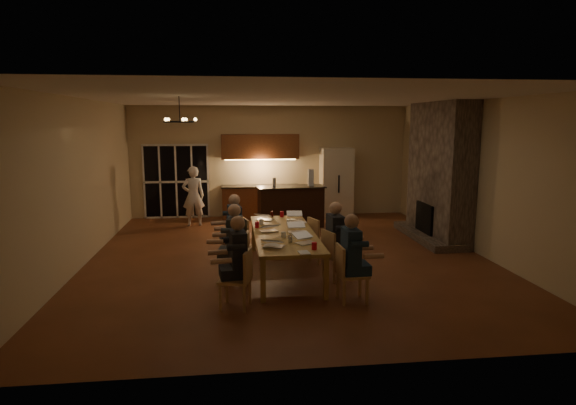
# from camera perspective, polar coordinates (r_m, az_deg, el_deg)

# --- Properties ---
(floor) EXTENTS (9.00, 9.00, 0.00)m
(floor) POSITION_cam_1_polar(r_m,az_deg,el_deg) (9.93, 0.04, -6.51)
(floor) COLOR brown
(floor) RESTS_ON ground
(back_wall) EXTENTS (8.00, 0.04, 3.20)m
(back_wall) POSITION_cam_1_polar(r_m,az_deg,el_deg) (14.09, -2.15, 4.88)
(back_wall) COLOR #CBB48F
(back_wall) RESTS_ON ground
(left_wall) EXTENTS (0.04, 9.00, 3.20)m
(left_wall) POSITION_cam_1_polar(r_m,az_deg,el_deg) (9.97, -23.57, 2.14)
(left_wall) COLOR #CBB48F
(left_wall) RESTS_ON ground
(right_wall) EXTENTS (0.04, 9.00, 3.20)m
(right_wall) POSITION_cam_1_polar(r_m,az_deg,el_deg) (10.85, 21.66, 2.80)
(right_wall) COLOR #CBB48F
(right_wall) RESTS_ON ground
(ceiling) EXTENTS (8.00, 9.00, 0.04)m
(ceiling) POSITION_cam_1_polar(r_m,az_deg,el_deg) (9.56, 0.04, 12.38)
(ceiling) COLOR white
(ceiling) RESTS_ON back_wall
(french_doors) EXTENTS (1.86, 0.08, 2.10)m
(french_doors) POSITION_cam_1_polar(r_m,az_deg,el_deg) (14.14, -13.10, 2.41)
(french_doors) COLOR black
(french_doors) RESTS_ON ground
(fireplace) EXTENTS (0.58, 2.50, 3.20)m
(fireplace) POSITION_cam_1_polar(r_m,az_deg,el_deg) (11.78, 17.53, 3.51)
(fireplace) COLOR #6C6055
(fireplace) RESTS_ON ground
(kitchenette) EXTENTS (2.24, 0.68, 2.40)m
(kitchenette) POSITION_cam_1_polar(r_m,az_deg,el_deg) (13.79, -3.27, 3.10)
(kitchenette) COLOR brown
(kitchenette) RESTS_ON ground
(refrigerator) EXTENTS (0.90, 0.68, 2.00)m
(refrigerator) POSITION_cam_1_polar(r_m,az_deg,el_deg) (14.07, 5.73, 2.37)
(refrigerator) COLOR beige
(refrigerator) RESTS_ON ground
(dining_table) EXTENTS (1.10, 3.13, 0.75)m
(dining_table) POSITION_cam_1_polar(r_m,az_deg,el_deg) (8.93, -0.47, -5.88)
(dining_table) COLOR tan
(dining_table) RESTS_ON ground
(bar_island) EXTENTS (1.83, 0.84, 1.08)m
(bar_island) POSITION_cam_1_polar(r_m,az_deg,el_deg) (12.67, 0.32, -0.48)
(bar_island) COLOR black
(bar_island) RESTS_ON ground
(chair_left_near) EXTENTS (0.54, 0.54, 0.89)m
(chair_left_near) POSITION_cam_1_polar(r_m,az_deg,el_deg) (7.27, -6.30, -8.99)
(chair_left_near) COLOR tan
(chair_left_near) RESTS_ON ground
(chair_left_mid) EXTENTS (0.49, 0.49, 0.89)m
(chair_left_mid) POSITION_cam_1_polar(r_m,az_deg,el_deg) (8.32, -6.22, -6.60)
(chair_left_mid) COLOR tan
(chair_left_mid) RESTS_ON ground
(chair_left_far) EXTENTS (0.53, 0.53, 0.89)m
(chair_left_far) POSITION_cam_1_polar(r_m,az_deg,el_deg) (9.45, -6.24, -4.62)
(chair_left_far) COLOR tan
(chair_left_far) RESTS_ON ground
(chair_right_near) EXTENTS (0.46, 0.46, 0.89)m
(chair_right_near) POSITION_cam_1_polar(r_m,az_deg,el_deg) (7.54, 7.65, -8.34)
(chair_right_near) COLOR tan
(chair_right_near) RESTS_ON ground
(chair_right_mid) EXTENTS (0.56, 0.56, 0.89)m
(chair_right_mid) POSITION_cam_1_polar(r_m,az_deg,el_deg) (8.52, 5.94, -6.19)
(chair_right_mid) COLOR tan
(chair_right_mid) RESTS_ON ground
(chair_right_far) EXTENTS (0.56, 0.56, 0.89)m
(chair_right_far) POSITION_cam_1_polar(r_m,az_deg,el_deg) (9.55, 4.07, -4.44)
(chair_right_far) COLOR tan
(chair_right_far) RESTS_ON ground
(person_left_near) EXTENTS (0.67, 0.67, 1.38)m
(person_left_near) POSITION_cam_1_polar(r_m,az_deg,el_deg) (7.28, -5.91, -6.93)
(person_left_near) COLOR #22252C
(person_left_near) RESTS_ON ground
(person_right_near) EXTENTS (0.62, 0.62, 1.38)m
(person_right_near) POSITION_cam_1_polar(r_m,az_deg,el_deg) (7.45, 7.45, -6.58)
(person_right_near) COLOR #1C3147
(person_right_near) RESTS_ON ground
(person_left_mid) EXTENTS (0.69, 0.69, 1.38)m
(person_left_mid) POSITION_cam_1_polar(r_m,az_deg,el_deg) (8.31, -6.31, -4.86)
(person_left_mid) COLOR #3E464A
(person_left_mid) RESTS_ON ground
(person_right_mid) EXTENTS (0.65, 0.65, 1.38)m
(person_right_mid) POSITION_cam_1_polar(r_m,az_deg,el_deg) (8.49, 5.59, -4.54)
(person_right_mid) COLOR #22252C
(person_right_mid) RESTS_ON ground
(person_left_far) EXTENTS (0.69, 0.69, 1.38)m
(person_left_far) POSITION_cam_1_polar(r_m,az_deg,el_deg) (9.39, -6.31, -3.18)
(person_left_far) COLOR #1C3147
(person_left_far) RESTS_ON ground
(standing_person) EXTENTS (0.63, 0.46, 1.60)m
(standing_person) POSITION_cam_1_polar(r_m,az_deg,el_deg) (13.01, -11.15, 0.76)
(standing_person) COLOR white
(standing_person) RESTS_ON ground
(chandelier) EXTENTS (0.58, 0.58, 0.03)m
(chandelier) POSITION_cam_1_polar(r_m,az_deg,el_deg) (8.98, -12.70, 9.33)
(chandelier) COLOR black
(chandelier) RESTS_ON ceiling
(laptop_a) EXTENTS (0.40, 0.38, 0.23)m
(laptop_a) POSITION_cam_1_polar(r_m,az_deg,el_deg) (7.80, -1.67, -4.46)
(laptop_a) COLOR silver
(laptop_a) RESTS_ON dining_table
(laptop_b) EXTENTS (0.41, 0.40, 0.23)m
(laptop_b) POSITION_cam_1_polar(r_m,az_deg,el_deg) (8.01, 2.15, -4.08)
(laptop_b) COLOR silver
(laptop_b) RESTS_ON dining_table
(laptop_c) EXTENTS (0.38, 0.35, 0.23)m
(laptop_c) POSITION_cam_1_polar(r_m,az_deg,el_deg) (8.88, -2.33, -2.72)
(laptop_c) COLOR silver
(laptop_c) RESTS_ON dining_table
(laptop_d) EXTENTS (0.33, 0.29, 0.23)m
(laptop_d) POSITION_cam_1_polar(r_m,az_deg,el_deg) (8.79, 1.07, -2.85)
(laptop_d) COLOR silver
(laptop_d) RESTS_ON dining_table
(laptop_e) EXTENTS (0.41, 0.39, 0.23)m
(laptop_e) POSITION_cam_1_polar(r_m,az_deg,el_deg) (9.91, -2.75, -1.43)
(laptop_e) COLOR silver
(laptop_e) RESTS_ON dining_table
(laptop_f) EXTENTS (0.34, 0.31, 0.23)m
(laptop_f) POSITION_cam_1_polar(r_m,az_deg,el_deg) (9.86, 0.80, -1.47)
(laptop_f) COLOR silver
(laptop_f) RESTS_ON dining_table
(mug_front) EXTENTS (0.08, 0.08, 0.10)m
(mug_front) POSITION_cam_1_polar(r_m,az_deg,el_deg) (8.42, -0.54, -3.84)
(mug_front) COLOR white
(mug_front) RESTS_ON dining_table
(mug_mid) EXTENTS (0.08, 0.08, 0.10)m
(mug_mid) POSITION_cam_1_polar(r_m,az_deg,el_deg) (9.42, 0.09, -2.38)
(mug_mid) COLOR white
(mug_mid) RESTS_ON dining_table
(mug_back) EXTENTS (0.09, 0.09, 0.10)m
(mug_back) POSITION_cam_1_polar(r_m,az_deg,el_deg) (9.51, -3.18, -2.29)
(mug_back) COLOR white
(mug_back) RESTS_ON dining_table
(redcup_near) EXTENTS (0.08, 0.08, 0.12)m
(redcup_near) POSITION_cam_1_polar(r_m,az_deg,el_deg) (7.64, 3.13, -5.17)
(redcup_near) COLOR red
(redcup_near) RESTS_ON dining_table
(redcup_mid) EXTENTS (0.08, 0.08, 0.12)m
(redcup_mid) POSITION_cam_1_polar(r_m,az_deg,el_deg) (9.19, -3.70, -2.65)
(redcup_mid) COLOR red
(redcup_mid) RESTS_ON dining_table
(redcup_far) EXTENTS (0.08, 0.08, 0.12)m
(redcup_far) POSITION_cam_1_polar(r_m,az_deg,el_deg) (10.21, -0.73, -1.39)
(redcup_far) COLOR red
(redcup_far) RESTS_ON dining_table
(can_silver) EXTENTS (0.07, 0.07, 0.12)m
(can_silver) POSITION_cam_1_polar(r_m,az_deg,el_deg) (8.08, 0.25, -4.35)
(can_silver) COLOR #B2B2B7
(can_silver) RESTS_ON dining_table
(can_cola) EXTENTS (0.06, 0.06, 0.12)m
(can_cola) POSITION_cam_1_polar(r_m,az_deg,el_deg) (10.21, -1.92, -1.40)
(can_cola) COLOR #3F0F0C
(can_cola) RESTS_ON dining_table
(plate_near) EXTENTS (0.24, 0.24, 0.02)m
(plate_near) POSITION_cam_1_polar(r_m,az_deg,el_deg) (8.42, 1.99, -4.13)
(plate_near) COLOR white
(plate_near) RESTS_ON dining_table
(plate_left) EXTENTS (0.26, 0.26, 0.02)m
(plate_left) POSITION_cam_1_polar(r_m,az_deg,el_deg) (7.86, -1.95, -5.12)
(plate_left) COLOR white
(plate_left) RESTS_ON dining_table
(plate_far) EXTENTS (0.24, 0.24, 0.02)m
(plate_far) POSITION_cam_1_polar(r_m,az_deg,el_deg) (9.62, 1.55, -2.39)
(plate_far) COLOR white
(plate_far) RESTS_ON dining_table
(notepad) EXTENTS (0.19, 0.24, 0.01)m
(notepad) POSITION_cam_1_polar(r_m,az_deg,el_deg) (7.46, 1.92, -5.95)
(notepad) COLOR white
(notepad) RESTS_ON dining_table
(bar_bottle) EXTENTS (0.08, 0.08, 0.24)m
(bar_bottle) POSITION_cam_1_polar(r_m,az_deg,el_deg) (12.42, -1.64, 2.39)
(bar_bottle) COLOR #99999E
(bar_bottle) RESTS_ON bar_island
(bar_blender) EXTENTS (0.14, 0.14, 0.44)m
(bar_blender) POSITION_cam_1_polar(r_m,az_deg,el_deg) (12.70, 2.72, 2.99)
(bar_blender) COLOR silver
(bar_blender) RESTS_ON bar_island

